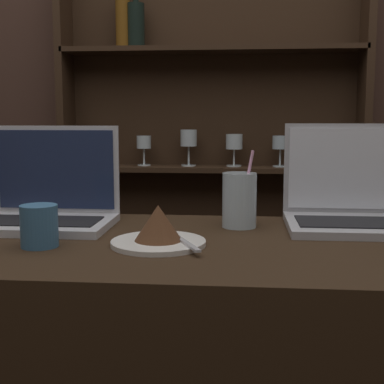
{
  "coord_description": "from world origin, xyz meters",
  "views": [
    {
      "loc": [
        0.13,
        -0.8,
        1.28
      ],
      "look_at": [
        0.03,
        0.32,
        1.12
      ],
      "focal_mm": 50.0,
      "sensor_mm": 36.0,
      "label": 1
    }
  ],
  "objects_px": {
    "laptop_near": "(47,203)",
    "water_glass": "(239,200)",
    "cake_plate": "(159,230)",
    "coffee_cup": "(39,226)",
    "laptop_far": "(348,204)"
  },
  "relations": [
    {
      "from": "laptop_near",
      "to": "water_glass",
      "type": "xyz_separation_m",
      "value": [
        0.46,
        0.01,
        0.01
      ]
    },
    {
      "from": "laptop_near",
      "to": "cake_plate",
      "type": "height_order",
      "value": "laptop_near"
    },
    {
      "from": "laptop_near",
      "to": "laptop_far",
      "type": "relative_size",
      "value": 1.09
    },
    {
      "from": "cake_plate",
      "to": "water_glass",
      "type": "height_order",
      "value": "water_glass"
    },
    {
      "from": "laptop_far",
      "to": "water_glass",
      "type": "distance_m",
      "value": 0.26
    },
    {
      "from": "laptop_near",
      "to": "coffee_cup",
      "type": "relative_size",
      "value": 3.79
    },
    {
      "from": "cake_plate",
      "to": "laptop_near",
      "type": "bearing_deg",
      "value": 148.59
    },
    {
      "from": "cake_plate",
      "to": "coffee_cup",
      "type": "height_order",
      "value": "coffee_cup"
    },
    {
      "from": "laptop_far",
      "to": "coffee_cup",
      "type": "bearing_deg",
      "value": -157.75
    },
    {
      "from": "laptop_near",
      "to": "laptop_far",
      "type": "bearing_deg",
      "value": 4.2
    },
    {
      "from": "laptop_far",
      "to": "coffee_cup",
      "type": "xyz_separation_m",
      "value": [
        -0.66,
        -0.27,
        -0.01
      ]
    },
    {
      "from": "laptop_far",
      "to": "cake_plate",
      "type": "bearing_deg",
      "value": -150.86
    },
    {
      "from": "water_glass",
      "to": "coffee_cup",
      "type": "height_order",
      "value": "water_glass"
    },
    {
      "from": "laptop_near",
      "to": "coffee_cup",
      "type": "xyz_separation_m",
      "value": [
        0.06,
        -0.22,
        -0.01
      ]
    },
    {
      "from": "laptop_far",
      "to": "water_glass",
      "type": "relative_size",
      "value": 1.62
    }
  ]
}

